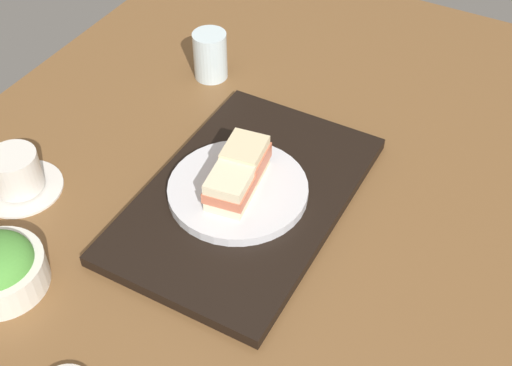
{
  "coord_description": "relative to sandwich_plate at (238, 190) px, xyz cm",
  "views": [
    {
      "loc": [
        -70.49,
        -42.86,
        78.56
      ],
      "look_at": [
        -4.56,
        -6.8,
        5.0
      ],
      "focal_mm": 47.86,
      "sensor_mm": 36.0,
      "label": 1
    }
  ],
  "objects": [
    {
      "name": "ground_plane",
      "position": [
        5.3,
        3.96,
        -4.29
      ],
      "size": [
        140.0,
        100.0,
        3.0
      ],
      "primitive_type": "cube",
      "color": "brown"
    },
    {
      "name": "sandwich_plate",
      "position": [
        0.0,
        0.0,
        0.0
      ],
      "size": [
        22.17,
        22.17,
        1.6
      ],
      "primitive_type": "cylinder",
      "color": "silver",
      "rests_on": "serving_tray"
    },
    {
      "name": "drinking_glass",
      "position": [
        27.51,
        21.81,
        1.92
      ],
      "size": [
        6.52,
        6.52,
        9.42
      ],
      "primitive_type": "cylinder",
      "color": "silver",
      "rests_on": "ground_plane"
    },
    {
      "name": "sandwich_near",
      "position": [
        -3.23,
        -0.51,
        3.44
      ],
      "size": [
        8.09,
        7.32,
        5.28
      ],
      "color": "beige",
      "rests_on": "sandwich_plate"
    },
    {
      "name": "coffee_cup",
      "position": [
        -14.43,
        32.64,
        0.49
      ],
      "size": [
        13.49,
        13.49,
        7.37
      ],
      "color": "silver",
      "rests_on": "ground_plane"
    },
    {
      "name": "sandwich_far",
      "position": [
        3.23,
        0.51,
        3.7
      ],
      "size": [
        8.41,
        7.38,
        5.81
      ],
      "color": "beige",
      "rests_on": "sandwich_plate"
    },
    {
      "name": "serving_tray",
      "position": [
        0.6,
        -1.03,
        -1.8
      ],
      "size": [
        45.83,
        29.43,
        1.99
      ],
      "primitive_type": "cube",
      "color": "black",
      "rests_on": "ground_plane"
    }
  ]
}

